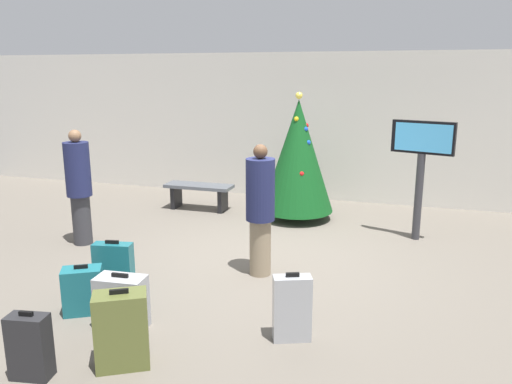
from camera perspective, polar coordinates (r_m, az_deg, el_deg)
ground_plane at (r=6.95m, az=0.80°, el=-7.87°), size 16.00×16.00×0.00m
back_wall at (r=10.23m, az=6.93°, el=7.34°), size 16.00×0.20×2.92m
holiday_tree at (r=8.71m, az=4.78°, el=4.10°), size 1.25×1.25×2.21m
flight_info_kiosk at (r=7.93m, az=18.26°, el=3.79°), size 0.91×0.35×1.83m
waiting_bench at (r=9.48m, az=-6.48°, el=0.08°), size 1.27×0.44×0.48m
traveller_0 at (r=6.26m, az=0.49°, el=-1.81°), size 0.48×0.48×1.68m
traveller_1 at (r=7.85m, az=-19.45°, el=0.74°), size 0.37×0.37×1.72m
suitcase_0 at (r=4.94m, az=4.10°, el=-13.02°), size 0.40×0.29×0.69m
suitcase_1 at (r=4.79m, az=-24.28°, el=-15.70°), size 0.36×0.23×0.61m
suitcase_2 at (r=5.78m, az=-19.05°, el=-10.51°), size 0.48×0.42×0.54m
suitcase_3 at (r=5.33m, az=-14.99°, el=-12.01°), size 0.51×0.31×0.59m
suitcase_4 at (r=4.67m, az=-15.00°, el=-14.90°), size 0.53×0.46×0.73m
suitcase_5 at (r=6.20m, az=-15.84°, el=-8.19°), size 0.48×0.26×0.62m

